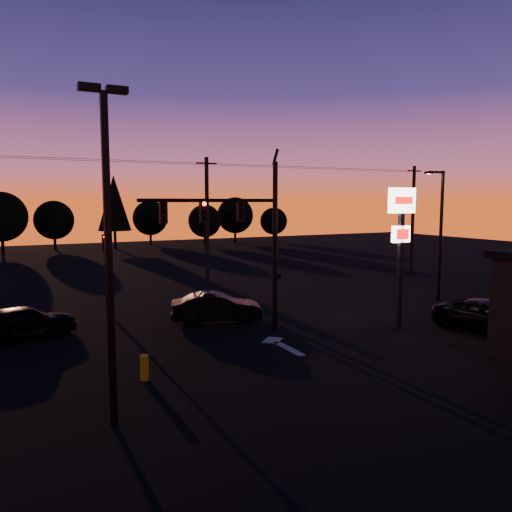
{
  "coord_description": "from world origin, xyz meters",
  "views": [
    {
      "loc": [
        -10.0,
        -16.55,
        6.17
      ],
      "look_at": [
        1.0,
        5.0,
        3.5
      ],
      "focal_mm": 35.0,
      "sensor_mm": 36.0,
      "label": 1
    }
  ],
  "objects_px": {
    "bollard": "(144,368)",
    "suv_parked": "(492,317)",
    "pylon_sign": "(401,227)",
    "streetlight": "(440,230)",
    "traffic_signal_mast": "(245,228)",
    "car_mid": "(217,307)",
    "car_left": "(24,322)",
    "secondary_signal": "(106,261)",
    "parking_lot_light": "(108,235)"
  },
  "relations": [
    {
      "from": "pylon_sign",
      "to": "streetlight",
      "type": "height_order",
      "value": "streetlight"
    },
    {
      "from": "bollard",
      "to": "car_mid",
      "type": "xyz_separation_m",
      "value": [
        5.44,
        6.57,
        0.32
      ]
    },
    {
      "from": "secondary_signal",
      "to": "pylon_sign",
      "type": "bearing_deg",
      "value": -39.77
    },
    {
      "from": "traffic_signal_mast",
      "to": "secondary_signal",
      "type": "bearing_deg",
      "value": 123.19
    },
    {
      "from": "secondary_signal",
      "to": "suv_parked",
      "type": "height_order",
      "value": "secondary_signal"
    },
    {
      "from": "streetlight",
      "to": "car_left",
      "type": "distance_m",
      "value": 23.62
    },
    {
      "from": "car_mid",
      "to": "parking_lot_light",
      "type": "bearing_deg",
      "value": 162.91
    },
    {
      "from": "parking_lot_light",
      "to": "suv_parked",
      "type": "distance_m",
      "value": 18.58
    },
    {
      "from": "traffic_signal_mast",
      "to": "car_left",
      "type": "bearing_deg",
      "value": 157.51
    },
    {
      "from": "traffic_signal_mast",
      "to": "parking_lot_light",
      "type": "relative_size",
      "value": 0.94
    },
    {
      "from": "bollard",
      "to": "car_left",
      "type": "distance_m",
      "value": 8.47
    },
    {
      "from": "traffic_signal_mast",
      "to": "secondary_signal",
      "type": "height_order",
      "value": "traffic_signal_mast"
    },
    {
      "from": "bollard",
      "to": "suv_parked",
      "type": "height_order",
      "value": "suv_parked"
    },
    {
      "from": "pylon_sign",
      "to": "car_mid",
      "type": "xyz_separation_m",
      "value": [
        -7.41,
        5.17,
        -4.16
      ]
    },
    {
      "from": "car_left",
      "to": "suv_parked",
      "type": "bearing_deg",
      "value": -128.44
    },
    {
      "from": "secondary_signal",
      "to": "streetlight",
      "type": "distance_m",
      "value": 19.89
    },
    {
      "from": "parking_lot_light",
      "to": "streetlight",
      "type": "distance_m",
      "value": 23.05
    },
    {
      "from": "secondary_signal",
      "to": "pylon_sign",
      "type": "xyz_separation_m",
      "value": [
        12.0,
        -9.99,
        2.05
      ]
    },
    {
      "from": "secondary_signal",
      "to": "streetlight",
      "type": "relative_size",
      "value": 0.54
    },
    {
      "from": "pylon_sign",
      "to": "car_left",
      "type": "xyz_separation_m",
      "value": [
        -16.31,
        6.31,
        -4.15
      ]
    },
    {
      "from": "secondary_signal",
      "to": "bollard",
      "type": "height_order",
      "value": "secondary_signal"
    },
    {
      "from": "streetlight",
      "to": "car_mid",
      "type": "xyz_separation_m",
      "value": [
        -14.32,
        1.16,
        -3.66
      ]
    },
    {
      "from": "pylon_sign",
      "to": "parking_lot_light",
      "type": "bearing_deg",
      "value": -162.77
    },
    {
      "from": "traffic_signal_mast",
      "to": "parking_lot_light",
      "type": "bearing_deg",
      "value": -136.63
    },
    {
      "from": "secondary_signal",
      "to": "car_left",
      "type": "distance_m",
      "value": 6.04
    },
    {
      "from": "traffic_signal_mast",
      "to": "car_mid",
      "type": "xyz_separation_m",
      "value": [
        -0.31,
        2.67,
        -4.18
      ]
    },
    {
      "from": "pylon_sign",
      "to": "secondary_signal",
      "type": "bearing_deg",
      "value": 140.23
    },
    {
      "from": "secondary_signal",
      "to": "car_left",
      "type": "bearing_deg",
      "value": -139.53
    },
    {
      "from": "traffic_signal_mast",
      "to": "pylon_sign",
      "type": "height_order",
      "value": "traffic_signal_mast"
    },
    {
      "from": "parking_lot_light",
      "to": "suv_parked",
      "type": "xyz_separation_m",
      "value": [
        17.92,
        1.91,
        -4.53
      ]
    },
    {
      "from": "traffic_signal_mast",
      "to": "bollard",
      "type": "distance_m",
      "value": 8.28
    },
    {
      "from": "streetlight",
      "to": "suv_parked",
      "type": "relative_size",
      "value": 1.51
    },
    {
      "from": "secondary_signal",
      "to": "bollard",
      "type": "xyz_separation_m",
      "value": [
        -0.85,
        -11.4,
        -2.42
      ]
    },
    {
      "from": "traffic_signal_mast",
      "to": "secondary_signal",
      "type": "distance_m",
      "value": 9.19
    },
    {
      "from": "car_mid",
      "to": "secondary_signal",
      "type": "bearing_deg",
      "value": 62.76
    },
    {
      "from": "bollard",
      "to": "suv_parked",
      "type": "bearing_deg",
      "value": -4.14
    },
    {
      "from": "pylon_sign",
      "to": "car_mid",
      "type": "bearing_deg",
      "value": 145.12
    },
    {
      "from": "parking_lot_light",
      "to": "pylon_sign",
      "type": "height_order",
      "value": "parking_lot_light"
    },
    {
      "from": "parking_lot_light",
      "to": "pylon_sign",
      "type": "bearing_deg",
      "value": 17.23
    },
    {
      "from": "pylon_sign",
      "to": "streetlight",
      "type": "xyz_separation_m",
      "value": [
        6.91,
        4.0,
        -0.49
      ]
    },
    {
      "from": "streetlight",
      "to": "traffic_signal_mast",
      "type": "bearing_deg",
      "value": -173.86
    },
    {
      "from": "parking_lot_light",
      "to": "car_left",
      "type": "xyz_separation_m",
      "value": [
        -1.81,
        10.81,
        -4.51
      ]
    },
    {
      "from": "streetlight",
      "to": "suv_parked",
      "type": "xyz_separation_m",
      "value": [
        -3.49,
        -6.59,
        -3.68
      ]
    },
    {
      "from": "parking_lot_light",
      "to": "car_mid",
      "type": "relative_size",
      "value": 1.99
    },
    {
      "from": "secondary_signal",
      "to": "car_mid",
      "type": "relative_size",
      "value": 0.95
    },
    {
      "from": "streetlight",
      "to": "car_mid",
      "type": "bearing_deg",
      "value": 175.35
    },
    {
      "from": "car_mid",
      "to": "suv_parked",
      "type": "bearing_deg",
      "value": -106.43
    },
    {
      "from": "pylon_sign",
      "to": "bollard",
      "type": "bearing_deg",
      "value": -173.74
    },
    {
      "from": "secondary_signal",
      "to": "suv_parked",
      "type": "xyz_separation_m",
      "value": [
        15.42,
        -12.57,
        -2.13
      ]
    },
    {
      "from": "bollard",
      "to": "car_mid",
      "type": "bearing_deg",
      "value": 50.42
    }
  ]
}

